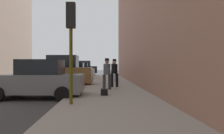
% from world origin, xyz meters
% --- Properties ---
extents(sidewalk, '(4.00, 40.00, 0.15)m').
position_xyz_m(sidewalk, '(6.00, 0.00, 0.07)').
color(sidewalk, gray).
rests_on(sidewalk, ground_plane).
extents(parked_gray_coupe, '(4.26, 2.17, 1.79)m').
position_xyz_m(parked_gray_coupe, '(2.65, -0.46, 0.85)').
color(parked_gray_coupe, slate).
rests_on(parked_gray_coupe, ground_plane).
extents(parked_bronze_suv, '(4.66, 2.18, 2.25)m').
position_xyz_m(parked_bronze_suv, '(2.65, 5.39, 1.03)').
color(parked_bronze_suv, brown).
rests_on(parked_bronze_suv, ground_plane).
extents(parked_red_hatchback, '(4.24, 2.13, 1.79)m').
position_xyz_m(parked_red_hatchback, '(2.65, 11.97, 0.85)').
color(parked_red_hatchback, '#B2191E').
rests_on(parked_red_hatchback, ground_plane).
extents(parked_silver_sedan, '(4.24, 2.13, 1.79)m').
position_xyz_m(parked_silver_sedan, '(2.65, 18.11, 0.85)').
color(parked_silver_sedan, '#B7BABF').
rests_on(parked_silver_sedan, ground_plane).
extents(parked_black_suv, '(4.63, 2.12, 2.25)m').
position_xyz_m(parked_black_suv, '(2.65, 24.66, 1.03)').
color(parked_black_suv, black).
rests_on(parked_black_suv, ground_plane).
extents(fire_hydrant, '(0.42, 0.22, 0.70)m').
position_xyz_m(fire_hydrant, '(4.45, 2.81, 0.50)').
color(fire_hydrant, red).
rests_on(fire_hydrant, sidewalk).
extents(traffic_light, '(0.32, 0.32, 3.60)m').
position_xyz_m(traffic_light, '(4.50, -2.86, 2.76)').
color(traffic_light, '#514C0F').
rests_on(traffic_light, sidewalk).
extents(pedestrian_with_beanie, '(0.52, 0.44, 1.78)m').
position_xyz_m(pedestrian_with_beanie, '(5.90, 1.70, 1.14)').
color(pedestrian_with_beanie, '#333338').
rests_on(pedestrian_with_beanie, sidewalk).
extents(pedestrian_with_fedora, '(0.50, 0.41, 1.78)m').
position_xyz_m(pedestrian_with_fedora, '(6.42, 3.17, 1.14)').
color(pedestrian_with_fedora, black).
rests_on(pedestrian_with_fedora, sidewalk).
extents(pedestrian_in_jeans, '(0.53, 0.49, 1.71)m').
position_xyz_m(pedestrian_in_jeans, '(6.62, 7.66, 1.10)').
color(pedestrian_in_jeans, '#728CB2').
rests_on(pedestrian_in_jeans, sidewalk).
extents(duffel_bag, '(0.32, 0.44, 0.28)m').
position_xyz_m(duffel_bag, '(5.71, -0.57, 0.29)').
color(duffel_bag, black).
rests_on(duffel_bag, sidewalk).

